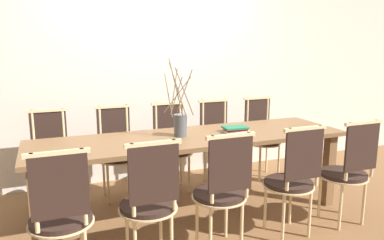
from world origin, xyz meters
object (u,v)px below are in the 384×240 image
(chair_near_center, at_px, (222,188))
(vase_centerpiece, at_px, (180,123))
(book_stack, at_px, (235,129))
(chair_far_center, at_px, (172,144))
(dining_table, at_px, (192,146))

(chair_near_center, height_order, vase_centerpiece, vase_centerpiece)
(chair_near_center, distance_m, book_stack, 0.90)
(chair_near_center, xyz_separation_m, vase_centerpiece, (-0.07, 0.74, 0.38))
(chair_near_center, relative_size, chair_far_center, 1.00)
(chair_near_center, distance_m, vase_centerpiece, 0.83)
(vase_centerpiece, xyz_separation_m, book_stack, (0.56, -0.03, -0.10))
(chair_near_center, bearing_deg, vase_centerpiece, 95.65)
(vase_centerpiece, bearing_deg, book_stack, -3.00)
(dining_table, height_order, vase_centerpiece, vase_centerpiece)
(dining_table, bearing_deg, book_stack, 1.08)
(vase_centerpiece, height_order, book_stack, vase_centerpiece)
(vase_centerpiece, relative_size, book_stack, 2.76)
(book_stack, bearing_deg, dining_table, -178.92)
(dining_table, distance_m, vase_centerpiece, 0.25)
(dining_table, distance_m, chair_near_center, 0.71)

